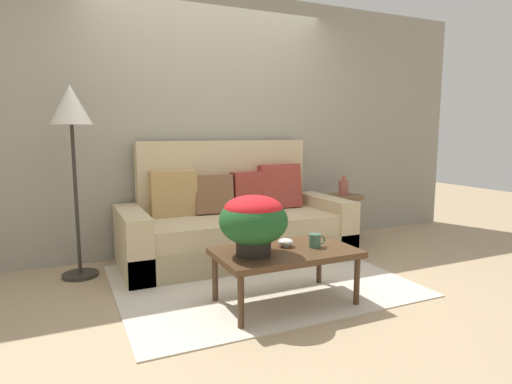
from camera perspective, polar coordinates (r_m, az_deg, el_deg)
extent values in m
plane|color=tan|center=(3.56, 1.14, -12.35)|extent=(14.00, 14.00, 0.00)
cube|color=gray|center=(4.56, -6.07, 9.07)|extent=(6.40, 0.12, 2.65)
cube|color=beige|center=(3.67, 0.24, -11.63)|extent=(2.28, 1.83, 0.01)
cube|color=tan|center=(4.21, -2.39, -7.39)|extent=(2.21, 0.91, 0.24)
cube|color=tan|center=(4.14, -2.29, -4.54)|extent=(1.78, 0.82, 0.20)
cube|color=tan|center=(4.44, -4.25, 0.82)|extent=(1.78, 0.16, 0.93)
cube|color=tan|center=(3.92, -16.12, -6.48)|extent=(0.22, 0.91, 0.56)
cube|color=tan|center=(4.63, 9.12, -4.04)|extent=(0.22, 0.91, 0.56)
cube|color=tan|center=(4.15, -10.92, -0.21)|extent=(0.44, 0.13, 0.44)
cube|color=brown|center=(4.25, -5.69, -0.31)|extent=(0.39, 0.24, 0.39)
cube|color=#93382D|center=(4.54, 3.16, 0.77)|extent=(0.46, 0.20, 0.48)
cube|color=#93382D|center=(4.40, -0.74, 0.13)|extent=(0.40, 0.17, 0.40)
cylinder|color=#442D1B|center=(2.78, -2.03, -14.41)|extent=(0.04, 0.04, 0.36)
cylinder|color=#442D1B|center=(3.21, 13.28, -11.50)|extent=(0.04, 0.04, 0.36)
cylinder|color=#442D1B|center=(3.21, -5.47, -11.31)|extent=(0.04, 0.04, 0.36)
cylinder|color=#442D1B|center=(3.59, 8.40, -9.26)|extent=(0.04, 0.04, 0.36)
cube|color=#4C331E|center=(3.10, 3.93, -8.05)|extent=(1.00, 0.59, 0.04)
cylinder|color=brown|center=(4.96, 11.40, -6.46)|extent=(0.29, 0.29, 0.03)
cylinder|color=brown|center=(4.90, 11.48, -3.58)|extent=(0.05, 0.05, 0.48)
cylinder|color=brown|center=(4.86, 11.56, -0.62)|extent=(0.45, 0.45, 0.03)
cylinder|color=#2D2823|center=(4.06, -22.32, -10.15)|extent=(0.30, 0.30, 0.03)
cylinder|color=#2D2823|center=(3.91, -22.83, -1.07)|extent=(0.03, 0.03, 1.27)
cone|color=beige|center=(3.88, -23.47, 10.64)|extent=(0.33, 0.33, 0.33)
cylinder|color=black|center=(2.95, -0.34, -7.13)|extent=(0.24, 0.24, 0.13)
ellipsoid|color=#1E5123|center=(2.91, -0.34, -3.85)|extent=(0.47, 0.47, 0.33)
ellipsoid|color=red|center=(2.90, -0.34, -2.24)|extent=(0.40, 0.40, 0.18)
cylinder|color=#3D664C|center=(3.17, 7.83, -6.43)|extent=(0.09, 0.09, 0.10)
torus|color=#3D664C|center=(3.20, 8.66, -6.31)|extent=(0.07, 0.01, 0.07)
cylinder|color=silver|center=(3.18, 3.96, -7.09)|extent=(0.05, 0.05, 0.02)
ellipsoid|color=silver|center=(3.17, 3.97, -6.64)|extent=(0.12, 0.12, 0.05)
cylinder|color=#934C42|center=(4.87, 11.59, 0.53)|extent=(0.11, 0.11, 0.16)
cylinder|color=#934C42|center=(4.86, 11.62, 1.80)|extent=(0.05, 0.05, 0.05)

